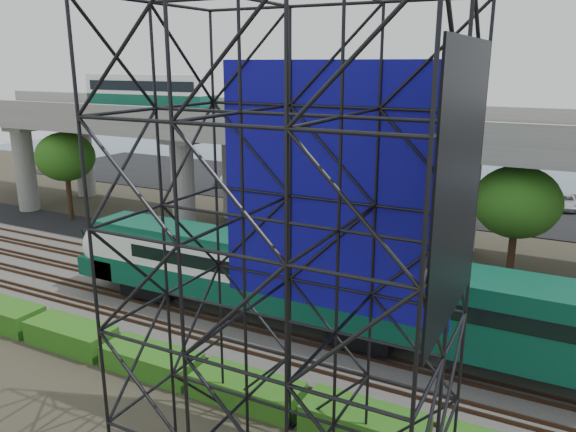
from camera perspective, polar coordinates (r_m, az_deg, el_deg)
The scene contains 13 objects.
ground at distance 30.22m, azimuth -9.71°, elevation -11.10°, with size 140.00×140.00×0.00m, color #474233.
ballast_bed at distance 31.62m, azimuth -7.52°, elevation -9.56°, with size 90.00×12.00×0.20m, color slate.
service_road at distance 38.35m, azimuth -0.25°, elevation -4.96°, with size 90.00×5.00×0.08m, color black.
parking_lot at distance 59.33m, azimuth 10.36°, elevation 2.11°, with size 90.00×18.00×0.08m, color black.
harbor_water at distance 80.25m, azimuth 15.08°, elevation 5.23°, with size 140.00×40.00×0.03m, color #405769.
rail_tracks at distance 31.54m, azimuth -7.53°, elevation -9.26°, with size 90.00×9.52×0.16m.
commuter_train at distance 28.41m, azimuth -0.42°, elevation -6.26°, with size 29.30×3.06×4.30m.
overpass at distance 41.72m, azimuth 1.87°, elevation 8.26°, with size 80.00×12.00×12.40m.
scaffold_tower at distance 16.15m, azimuth 0.13°, elevation -5.93°, with size 9.36×6.36×15.00m.
hedge_strip at distance 26.47m, azimuth -13.71°, elevation -14.00°, with size 34.60×1.80×1.20m.
trees at distance 43.88m, azimuth -2.22°, elevation 5.12°, with size 40.94×16.94×7.69m.
suv at distance 41.51m, azimuth -6.71°, elevation -2.31°, with size 2.52×5.46×1.52m, color black.
parked_cars at distance 58.56m, azimuth 11.40°, elevation 2.54°, with size 36.77×9.77×1.31m.
Camera 1 is at (16.71, -21.36, 13.32)m, focal length 35.00 mm.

